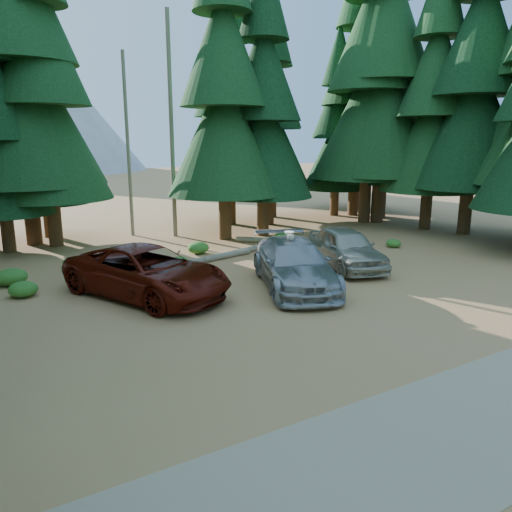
# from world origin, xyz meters

# --- Properties ---
(ground) EXTENTS (160.00, 160.00, 0.00)m
(ground) POSITION_xyz_m (0.00, 0.00, 0.00)
(ground) COLOR #A97F47
(ground) RESTS_ON ground
(forest_belt_north) EXTENTS (36.00, 7.00, 22.00)m
(forest_belt_north) POSITION_xyz_m (0.00, 15.00, 0.00)
(forest_belt_north) COLOR black
(forest_belt_north) RESTS_ON ground
(forest_belt_east) EXTENTS (6.00, 22.00, 22.00)m
(forest_belt_east) POSITION_xyz_m (15.50, 4.00, 0.00)
(forest_belt_east) COLOR black
(forest_belt_east) RESTS_ON ground
(snag_front) EXTENTS (0.24, 0.24, 12.00)m
(snag_front) POSITION_xyz_m (0.80, 14.50, 6.00)
(snag_front) COLOR #6E6858
(snag_front) RESTS_ON ground
(snag_back) EXTENTS (0.20, 0.20, 10.00)m
(snag_back) POSITION_xyz_m (-1.20, 16.00, 5.00)
(snag_back) COLOR #6E6858
(snag_back) RESTS_ON ground
(red_pickup) EXTENTS (5.23, 6.97, 1.76)m
(red_pickup) POSITION_xyz_m (-4.24, 4.58, 0.88)
(red_pickup) COLOR #5B1107
(red_pickup) RESTS_ON ground
(silver_minivan_center) EXTENTS (4.47, 6.45, 1.73)m
(silver_minivan_center) POSITION_xyz_m (0.82, 2.81, 0.87)
(silver_minivan_center) COLOR #A1A4A9
(silver_minivan_center) RESTS_ON ground
(silver_minivan_right) EXTENTS (3.28, 5.36, 1.70)m
(silver_minivan_right) POSITION_xyz_m (4.41, 4.08, 0.85)
(silver_minivan_right) COLOR #B1AC9D
(silver_minivan_right) RESTS_ON ground
(frisbee_player) EXTENTS (0.64, 0.46, 1.70)m
(frisbee_player) POSITION_xyz_m (0.92, 3.29, 1.14)
(frisbee_player) COLOR beige
(frisbee_player) RESTS_ON ground
(log_left) EXTENTS (3.64, 0.97, 0.26)m
(log_left) POSITION_xyz_m (0.34, 8.10, 0.13)
(log_left) COLOR #6E6858
(log_left) RESTS_ON ground
(log_mid) EXTENTS (2.83, 2.44, 0.28)m
(log_mid) POSITION_xyz_m (4.34, 10.17, 0.14)
(log_mid) COLOR #6E6858
(log_mid) RESTS_ON ground
(log_right) EXTENTS (4.22, 1.49, 0.28)m
(log_right) POSITION_xyz_m (1.55, 8.49, 0.14)
(log_right) COLOR #6E6858
(log_right) RESTS_ON ground
(shrub_far_left) EXTENTS (1.15, 1.15, 0.63)m
(shrub_far_left) POSITION_xyz_m (-8.22, 8.52, 0.32)
(shrub_far_left) COLOR #2B6B20
(shrub_far_left) RESTS_ON ground
(shrub_left) EXTENTS (0.86, 0.86, 0.47)m
(shrub_left) POSITION_xyz_m (-5.70, 10.00, 0.24)
(shrub_left) COLOR #2B6B20
(shrub_left) RESTS_ON ground
(shrub_center_left) EXTENTS (1.04, 1.04, 0.57)m
(shrub_center_left) POSITION_xyz_m (0.07, 9.76, 0.29)
(shrub_center_left) COLOR #2B6B20
(shrub_center_left) RESTS_ON ground
(shrub_center_right) EXTENTS (0.80, 0.80, 0.44)m
(shrub_center_right) POSITION_xyz_m (-1.68, 7.88, 0.22)
(shrub_center_right) COLOR #2B6B20
(shrub_center_right) RESTS_ON ground
(shrub_right) EXTENTS (0.97, 0.97, 0.54)m
(shrub_right) POSITION_xyz_m (4.40, 9.13, 0.27)
(shrub_right) COLOR #2B6B20
(shrub_right) RESTS_ON ground
(shrub_far_right) EXTENTS (0.95, 0.95, 0.52)m
(shrub_far_right) POSITION_xyz_m (5.11, 10.00, 0.26)
(shrub_far_right) COLOR #2B6B20
(shrub_far_right) RESTS_ON ground
(shrub_edge_west) EXTENTS (0.98, 0.98, 0.54)m
(shrub_edge_west) POSITION_xyz_m (-8.01, 6.76, 0.27)
(shrub_edge_west) COLOR #2B6B20
(shrub_edge_west) RESTS_ON ground
(shrub_edge_east) EXTENTS (0.76, 0.76, 0.42)m
(shrub_edge_east) POSITION_xyz_m (9.21, 5.92, 0.21)
(shrub_edge_east) COLOR #2B6B20
(shrub_edge_east) RESTS_ON ground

